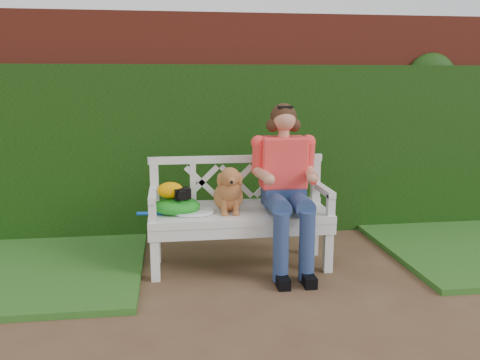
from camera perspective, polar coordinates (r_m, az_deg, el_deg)
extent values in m
plane|color=#513223|center=(3.78, 5.85, -13.19)|extent=(60.00, 60.00, 0.00)
cube|color=maroon|center=(5.33, 1.24, 6.27)|extent=(10.00, 0.30, 2.20)
cube|color=#234C11|center=(5.14, 1.61, 3.29)|extent=(10.00, 0.18, 1.70)
cube|color=black|center=(4.13, -6.55, -1.49)|extent=(0.15, 0.12, 0.09)
ellipsoid|color=#F19800|center=(4.16, -7.85, -1.14)|extent=(0.25, 0.22, 0.13)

